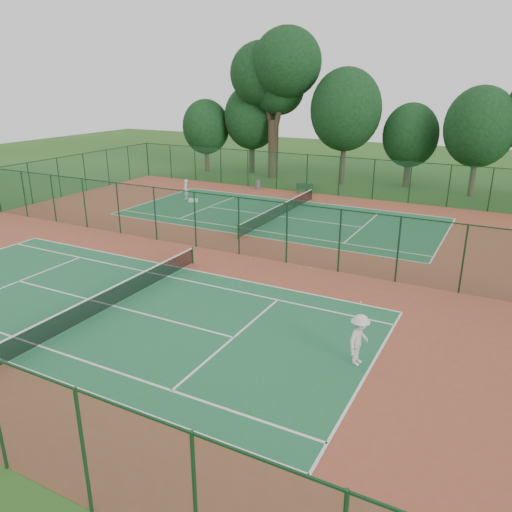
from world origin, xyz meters
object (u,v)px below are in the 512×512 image
at_px(big_tree, 276,73).
at_px(kit_bag, 193,200).
at_px(player_near, 359,340).
at_px(player_far, 186,189).
at_px(trash_bin, 258,184).
at_px(bench, 305,188).

bearing_deg(big_tree, kit_bag, -94.94).
relative_size(player_near, player_far, 1.14).
distance_m(trash_bin, kit_bag, 7.66).
distance_m(player_near, bench, 28.93).
xyz_separation_m(player_far, big_tree, (2.34, 12.90, 9.62)).
bearing_deg(bench, big_tree, 112.97).
height_order(bench, big_tree, big_tree).
height_order(player_far, bench, player_far).
bearing_deg(bench, kit_bag, -155.31).
relative_size(player_near, bench, 1.19).
distance_m(player_far, bench, 10.76).
xyz_separation_m(player_near, player_far, (-21.15, 19.09, -0.12)).
height_order(player_far, trash_bin, player_far).
xyz_separation_m(player_far, bench, (8.31, 6.83, -0.36)).
relative_size(trash_bin, kit_bag, 1.20).
distance_m(bench, kit_bag, 10.33).
bearing_deg(player_near, big_tree, 39.30).
distance_m(trash_bin, big_tree, 11.89).
bearing_deg(player_far, trash_bin, 126.67).
bearing_deg(player_far, kit_bag, 37.09).
height_order(player_near, player_far, player_near).
height_order(bench, kit_bag, bench).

